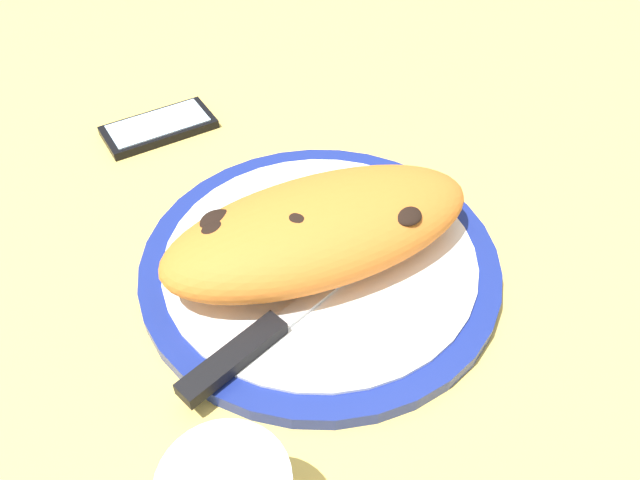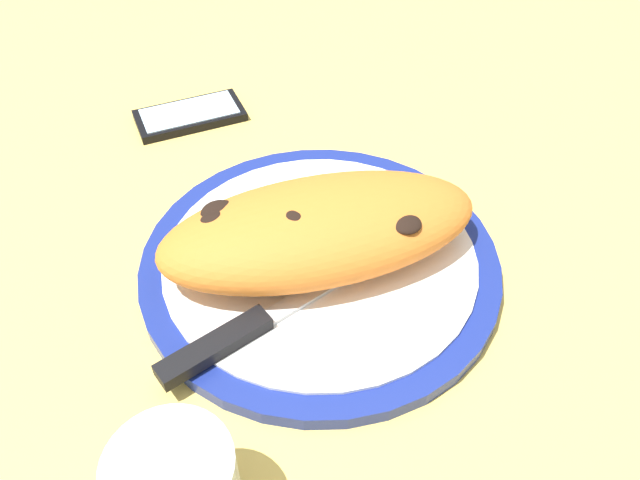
% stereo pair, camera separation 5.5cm
% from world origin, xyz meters
% --- Properties ---
extents(ground_plane, '(1.50, 1.50, 0.03)m').
position_xyz_m(ground_plane, '(0.00, 0.00, -0.01)').
color(ground_plane, '#DBB756').
extents(plate, '(0.32, 0.32, 0.02)m').
position_xyz_m(plate, '(0.00, 0.00, 0.01)').
color(plate, navy).
rests_on(plate, ground_plane).
extents(calzone, '(0.30, 0.16, 0.07)m').
position_xyz_m(calzone, '(-0.00, 0.00, 0.05)').
color(calzone, orange).
rests_on(calzone, plate).
extents(fork, '(0.16, 0.03, 0.00)m').
position_xyz_m(fork, '(0.01, -0.09, 0.02)').
color(fork, silver).
rests_on(fork, plate).
extents(knife, '(0.21, 0.13, 0.01)m').
position_xyz_m(knife, '(0.07, 0.08, 0.02)').
color(knife, silver).
rests_on(knife, plate).
extents(smartphone, '(0.14, 0.09, 0.01)m').
position_xyz_m(smartphone, '(0.12, -0.26, 0.01)').
color(smartphone, black).
rests_on(smartphone, ground_plane).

